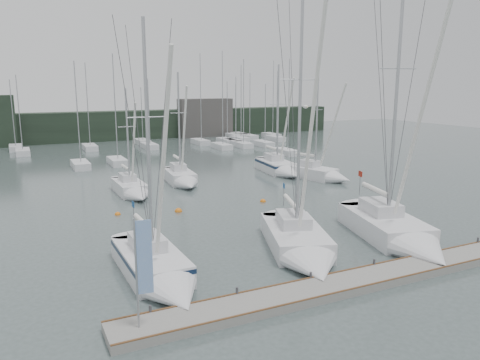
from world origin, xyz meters
The scene contains 17 objects.
ground centered at (0.00, 0.00, 0.00)m, with size 160.00×160.00×0.00m, color #41504E.
dock centered at (0.00, -5.00, 0.20)m, with size 24.00×2.00×0.40m, color slate.
far_treeline centered at (0.00, 62.00, 2.50)m, with size 90.00×4.00×5.00m, color black.
far_building_right centered at (18.00, 60.00, 3.50)m, with size 10.00×3.00×7.00m, color #44413F.
mast_forest centered at (8.42, 46.99, 0.48)m, with size 53.30×26.97×14.50m.
sailboat_near_left centered at (-8.58, -0.61, 0.58)m, with size 2.89×9.31×13.75m.
sailboat_near_center centered at (-0.31, -0.81, 0.57)m, with size 6.27×10.19×16.93m.
sailboat_near_right centered at (6.22, -1.67, 0.64)m, with size 5.88×10.84×17.98m.
sailboat_mid_b centered at (-5.46, 18.35, 0.50)m, with size 2.37×7.32×10.05m.
sailboat_mid_c centered at (0.02, 20.87, 0.56)m, with size 3.01×7.48×11.54m.
sailboat_mid_d centered at (11.55, 21.52, 0.62)m, with size 3.66×8.62×12.62m.
sailboat_mid_e centered at (13.75, 16.85, 0.56)m, with size 4.42×7.59×11.87m.
buoy_a centered at (-3.50, 11.74, 0.00)m, with size 0.58×0.58×0.58m, color orange.
buoy_b centered at (3.88, 11.59, 0.00)m, with size 0.49×0.49×0.49m, color orange.
buoy_c centered at (-7.93, 12.90, 0.00)m, with size 0.44×0.44×0.44m, color orange.
dock_banner centered at (-10.52, -5.08, 3.01)m, with size 0.67×0.12×4.42m.
seagull centered at (1.16, 1.54, 8.39)m, with size 1.05×0.48×0.21m.
Camera 1 is at (-14.47, -21.82, 9.72)m, focal length 35.00 mm.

